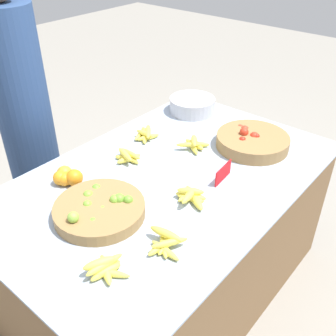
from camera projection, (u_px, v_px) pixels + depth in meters
ground_plane at (168, 284)px, 2.39m from camera, size 12.00×12.00×0.00m
market_table at (168, 236)px, 2.16m from camera, size 1.76×1.13×0.80m
lime_bowl at (99, 209)px, 1.69m from camera, size 0.39×0.39×0.10m
tomato_basket at (252, 141)px, 2.16m from camera, size 0.40×0.40×0.11m
orange_pile at (67, 177)px, 1.87m from camera, size 0.12×0.15×0.08m
metal_bowl at (192, 105)px, 2.53m from camera, size 0.29×0.29×0.09m
price_sign at (223, 173)px, 1.90m from camera, size 0.15×0.02×0.08m
banana_bunch_middle_left at (194, 144)px, 2.16m from camera, size 0.17×0.15×0.06m
banana_bunch_front_center at (191, 196)px, 1.77m from camera, size 0.16×0.18×0.06m
banana_bunch_back_center at (165, 243)px, 1.52m from camera, size 0.16×0.18×0.06m
banana_bunch_middle_right at (128, 157)px, 2.05m from camera, size 0.14×0.16×0.06m
banana_bunch_front_left at (146, 134)px, 2.25m from camera, size 0.16×0.16×0.06m
banana_bunch_front_right at (105, 268)px, 1.42m from camera, size 0.16×0.17×0.06m
vendor_person at (28, 131)px, 2.36m from camera, size 0.31×0.31×1.68m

